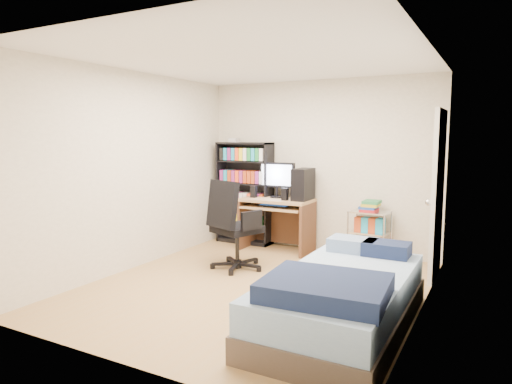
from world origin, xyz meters
The scene contains 7 objects.
room centered at (0.00, 0.00, 1.25)m, with size 3.58×4.08×2.58m.
media_shelf centered at (-1.18, 1.84, 0.82)m, with size 0.90×0.30×1.66m.
computer_desk centered at (-0.41, 1.69, 0.70)m, with size 1.03×0.60×1.30m.
office_chair centered at (-0.57, 0.51, 0.37)m, with size 0.87×0.87×1.15m.
wire_cart centered at (0.83, 1.75, 0.54)m, with size 0.54×0.40×0.83m.
bed centered at (1.19, -0.60, 0.27)m, with size 1.08×2.16×0.62m.
door centered at (1.72, 1.35, 1.00)m, with size 0.12×0.80×2.00m.
Camera 1 is at (2.36, -4.36, 1.68)m, focal length 32.00 mm.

